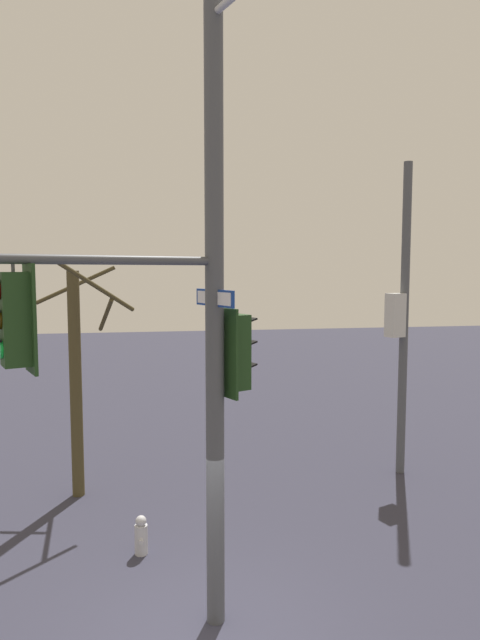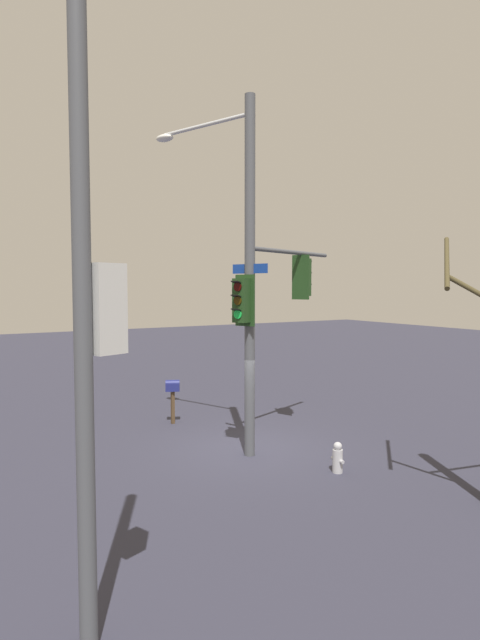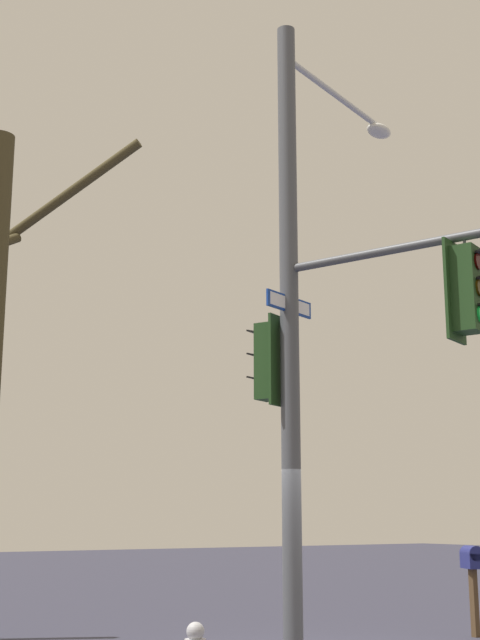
% 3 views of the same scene
% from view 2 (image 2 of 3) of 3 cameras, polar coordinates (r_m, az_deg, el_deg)
% --- Properties ---
extents(ground_plane, '(80.00, 80.00, 0.00)m').
position_cam_2_polar(ground_plane, '(14.38, 0.79, -14.03)').
color(ground_plane, '#2F2F3E').
extents(main_signal_pole_assembly, '(3.68, 5.09, 9.16)m').
position_cam_2_polar(main_signal_pole_assembly, '(13.67, 1.61, 5.56)').
color(main_signal_pole_assembly, '#4C4F54').
rests_on(main_signal_pole_assembly, ground).
extents(secondary_pole_assembly, '(0.46, 0.66, 7.91)m').
position_cam_2_polar(secondary_pole_assembly, '(6.35, -16.20, 0.12)').
color(secondary_pole_assembly, '#4C4F54').
rests_on(secondary_pole_assembly, ground).
extents(fire_hydrant, '(0.38, 0.24, 0.73)m').
position_cam_2_polar(fire_hydrant, '(12.84, 10.66, -14.67)').
color(fire_hydrant, '#B2B2B7').
rests_on(fire_hydrant, ground).
extents(mailbox, '(0.40, 0.50, 1.41)m').
position_cam_2_polar(mailbox, '(16.80, -7.41, -7.55)').
color(mailbox, '#4C3823').
rests_on(mailbox, ground).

